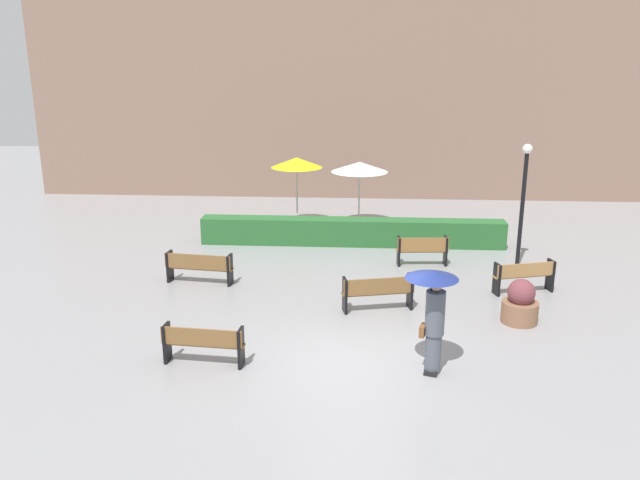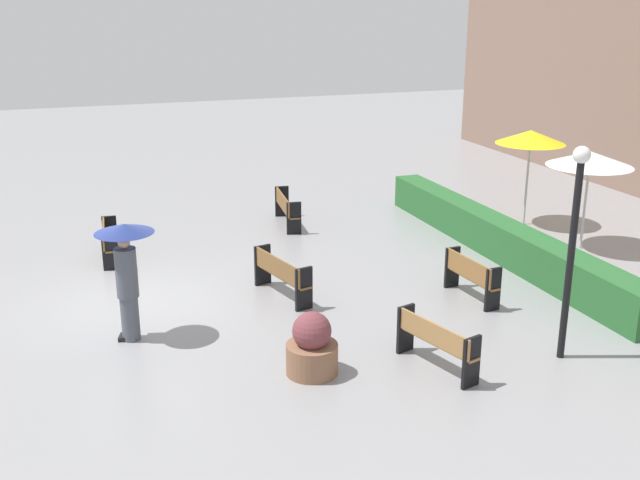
{
  "view_description": "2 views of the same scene",
  "coord_description": "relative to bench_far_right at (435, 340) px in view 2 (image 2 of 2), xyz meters",
  "views": [
    {
      "loc": [
        0.12,
        -11.95,
        6.12
      ],
      "look_at": [
        -1.0,
        5.35,
        1.04
      ],
      "focal_mm": 36.16,
      "sensor_mm": 36.0,
      "label": 1
    },
    {
      "loc": [
        14.32,
        -1.3,
        5.83
      ],
      "look_at": [
        0.36,
        3.74,
        1.04
      ],
      "focal_mm": 42.41,
      "sensor_mm": 36.0,
      "label": 2
    }
  ],
  "objects": [
    {
      "name": "bench_near_left",
      "position": [
        -7.45,
        -4.53,
        -0.02
      ],
      "size": [
        1.7,
        0.48,
        0.82
      ],
      "color": "brown",
      "rests_on": "ground"
    },
    {
      "name": "bench_far_right",
      "position": [
        0.0,
        0.0,
        0.0
      ],
      "size": [
        1.67,
        0.76,
        0.85
      ],
      "color": "#9E7242",
      "rests_on": "ground"
    },
    {
      "name": "bench_far_left",
      "position": [
        -8.7,
        0.18,
        -0.01
      ],
      "size": [
        1.88,
        0.59,
        0.85
      ],
      "color": "brown",
      "rests_on": "ground"
    },
    {
      "name": "patio_umbrella_white",
      "position": [
        -4.38,
        6.33,
        1.69
      ],
      "size": [
        2.01,
        2.01,
        2.39
      ],
      "color": "silver",
      "rests_on": "ground"
    },
    {
      "name": "patio_umbrella_yellow",
      "position": [
        -6.6,
        6.22,
        1.84
      ],
      "size": [
        1.8,
        1.8,
        2.54
      ],
      "color": "silver",
      "rests_on": "ground"
    },
    {
      "name": "planter_pot",
      "position": [
        -0.55,
        -1.94,
        -0.06
      ],
      "size": [
        0.85,
        0.85,
        1.06
      ],
      "color": "brown",
      "rests_on": "ground"
    },
    {
      "name": "bench_back_row",
      "position": [
        -2.47,
        2.11,
        0.0
      ],
      "size": [
        1.53,
        0.45,
        0.88
      ],
      "color": "olive",
      "rests_on": "ground"
    },
    {
      "name": "lamp_post",
      "position": [
        0.34,
        2.22,
        1.73
      ],
      "size": [
        0.28,
        0.28,
        3.63
      ],
      "color": "black",
      "rests_on": "ground"
    },
    {
      "name": "ground_plane",
      "position": [
        -4.44,
        -4.26,
        -0.51
      ],
      "size": [
        60.0,
        60.0,
        0.0
      ],
      "primitive_type": "plane",
      "color": "gray"
    },
    {
      "name": "bench_mid_center",
      "position": [
        -3.86,
        -1.45,
        0.0
      ],
      "size": [
        1.79,
        0.75,
        0.87
      ],
      "color": "brown",
      "rests_on": "ground"
    },
    {
      "name": "pedestrian_with_umbrella",
      "position": [
        -2.89,
        -4.54,
        0.89
      ],
      "size": [
        1.03,
        1.03,
        2.12
      ],
      "color": "#4C515B",
      "rests_on": "ground"
    },
    {
      "name": "hedge_strip",
      "position": [
        -4.59,
        4.14,
        -0.08
      ],
      "size": [
        9.9,
        0.7,
        0.87
      ],
      "primitive_type": "cube",
      "color": "#28602D",
      "rests_on": "ground"
    }
  ]
}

